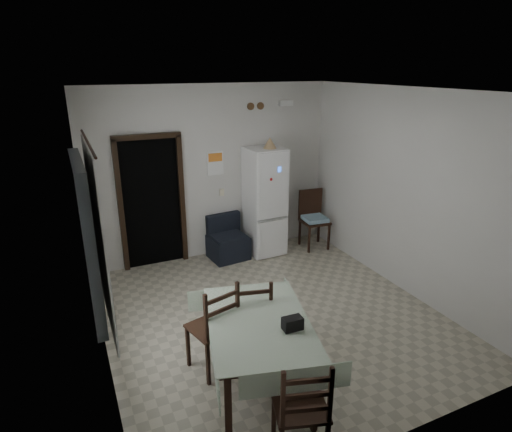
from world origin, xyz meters
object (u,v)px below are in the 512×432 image
(dining_chair_far_left, at_px, (212,325))
(dining_chair_far_right, at_px, (251,315))
(corner_chair, at_px, (315,220))
(dining_table, at_px, (259,354))
(navy_seat, at_px, (228,238))
(fridge, at_px, (265,202))
(dining_chair_near_head, at_px, (300,405))

(dining_chair_far_left, bearing_deg, dining_chair_far_right, 172.08)
(corner_chair, relative_size, dining_chair_far_left, 0.98)
(dining_table, relative_size, dining_chair_far_left, 1.40)
(dining_table, xyz_separation_m, dining_chair_far_left, (-0.33, 0.47, 0.14))
(navy_seat, height_order, corner_chair, corner_chair)
(fridge, relative_size, dining_chair_near_head, 1.83)
(fridge, bearing_deg, corner_chair, -15.58)
(fridge, height_order, dining_table, fridge)
(dining_chair_far_left, bearing_deg, dining_table, 109.82)
(navy_seat, height_order, dining_chair_far_right, dining_chair_far_right)
(fridge, height_order, dining_chair_near_head, fridge)
(fridge, bearing_deg, dining_chair_near_head, -113.67)
(fridge, distance_m, dining_chair_near_head, 4.28)
(navy_seat, xyz_separation_m, corner_chair, (1.59, -0.22, 0.15))
(navy_seat, bearing_deg, dining_table, -111.26)
(navy_seat, bearing_deg, corner_chair, -13.57)
(corner_chair, xyz_separation_m, dining_chair_far_left, (-2.77, -2.37, 0.01))
(corner_chair, height_order, dining_table, corner_chair)
(fridge, relative_size, dining_chair_far_right, 1.89)
(fridge, xyz_separation_m, dining_chair_near_head, (-1.58, -3.95, -0.42))
(dining_chair_far_left, height_order, dining_chair_near_head, dining_chair_far_left)
(dining_chair_far_left, bearing_deg, corner_chair, -154.70)
(fridge, height_order, dining_chair_far_right, fridge)
(navy_seat, relative_size, dining_chair_far_right, 0.75)
(corner_chair, bearing_deg, dining_chair_far_right, -129.52)
(navy_seat, bearing_deg, dining_chair_near_head, -108.37)
(dining_table, relative_size, dining_chair_near_head, 1.47)
(dining_chair_near_head, bearing_deg, dining_table, -74.83)
(corner_chair, distance_m, dining_chair_near_head, 4.48)
(fridge, relative_size, corner_chair, 1.78)
(dining_table, height_order, dining_chair_far_right, dining_chair_far_right)
(dining_chair_far_left, bearing_deg, fridge, -141.13)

